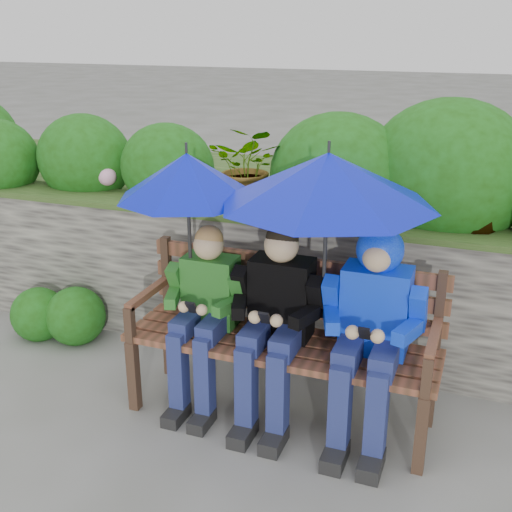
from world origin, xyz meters
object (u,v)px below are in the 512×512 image
at_px(boy_left, 204,308).
at_px(boy_right, 372,320).
at_px(boy_middle, 276,316).
at_px(umbrella_left, 187,176).
at_px(park_bench, 284,328).
at_px(umbrella_right, 328,179).

distance_m(boy_left, boy_right, 1.01).
relative_size(boy_left, boy_right, 0.92).
relative_size(boy_middle, umbrella_left, 1.33).
distance_m(park_bench, umbrella_left, 1.06).
height_order(park_bench, boy_left, boy_left).
xyz_separation_m(boy_left, boy_right, (1.00, 0.00, 0.09)).
bearing_deg(umbrella_right, boy_left, -176.86).
xyz_separation_m(boy_left, boy_middle, (0.45, -0.01, 0.03)).
height_order(boy_left, umbrella_right, umbrella_right).
bearing_deg(boy_left, park_bench, 10.20).
relative_size(boy_left, boy_middle, 0.95).
relative_size(boy_middle, boy_right, 0.97).
bearing_deg(umbrella_left, boy_middle, -5.30).
bearing_deg(umbrella_left, park_bench, 3.99).
relative_size(boy_left, umbrella_left, 1.25).
bearing_deg(park_bench, umbrella_left, -176.01).
bearing_deg(boy_right, boy_left, -179.80).
distance_m(park_bench, boy_right, 0.56).
distance_m(park_bench, boy_middle, 0.15).
relative_size(boy_left, umbrella_right, 0.96).
xyz_separation_m(park_bench, boy_left, (-0.48, -0.09, 0.09)).
bearing_deg(boy_middle, boy_left, 179.16).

